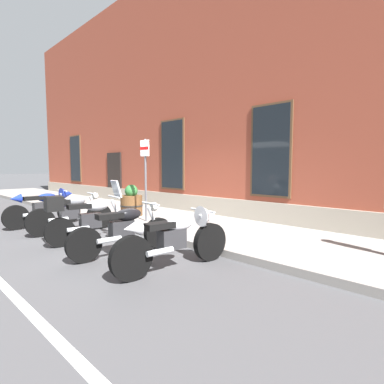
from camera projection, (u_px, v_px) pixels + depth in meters
name	position (u px, v px, depth m)	size (l,w,h in m)	color
ground_plane	(136.00, 234.00, 7.44)	(140.00, 140.00, 0.00)	#424244
sidewalk	(180.00, 223.00, 8.52)	(33.70, 3.05, 0.14)	gray
brick_pub_facade	(273.00, 98.00, 11.78)	(27.70, 7.22, 8.72)	brown
motorcycle_blue_sport	(47.00, 206.00, 8.44)	(0.62, 2.09, 1.05)	black
motorcycle_grey_naked	(72.00, 213.00, 7.57)	(0.62, 2.12, 0.99)	black
motorcycle_silver_touring	(87.00, 217.00, 6.53)	(0.71, 1.97, 1.36)	black
motorcycle_black_naked	(125.00, 230.00, 5.67)	(0.62, 2.16, 0.95)	black
motorcycle_white_sport	(179.00, 236.00, 4.87)	(0.62, 2.21, 1.00)	black
parking_sign	(145.00, 168.00, 8.28)	(0.36, 0.07, 2.29)	#4C4C51
barrel_planter	(131.00, 203.00, 9.35)	(0.70, 0.70, 0.97)	brown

